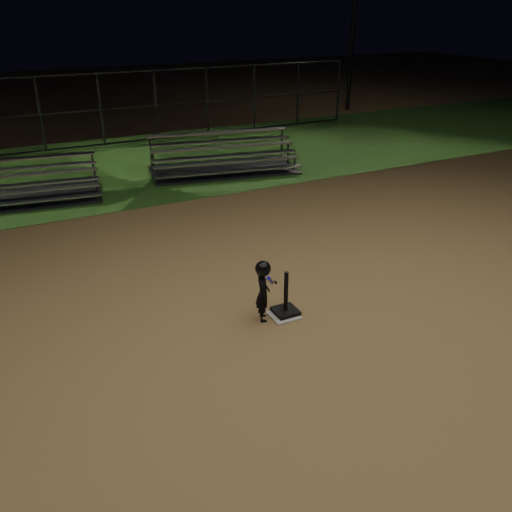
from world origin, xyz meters
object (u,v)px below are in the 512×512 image
Objects in this scene: batting_tee at (286,306)px; bleacher_left at (20,193)px; child_batter at (263,289)px; bleacher_right at (223,164)px; home_plate at (284,315)px.

bleacher_left reaches higher than batting_tee.
bleacher_right reaches higher than child_batter.
child_batter is 8.39m from bleacher_left.
child_batter is at bearing 175.44° from batting_tee.
bleacher_right is at bearing 9.02° from bleacher_left.
batting_tee is at bearing 37.01° from home_plate.
home_plate is at bearing -142.99° from batting_tee.
bleacher_right is at bearing 73.20° from batting_tee.
batting_tee reaches higher than home_plate.
batting_tee is (0.05, 0.04, 0.14)m from home_plate.
child_batter is 0.22× the size of bleacher_right.
bleacher_left is at bearing 112.76° from batting_tee.
bleacher_left is (-3.31, 7.89, 0.04)m from batting_tee.
bleacher_left is 0.90× the size of bleacher_right.
bleacher_right reaches higher than bleacher_left.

